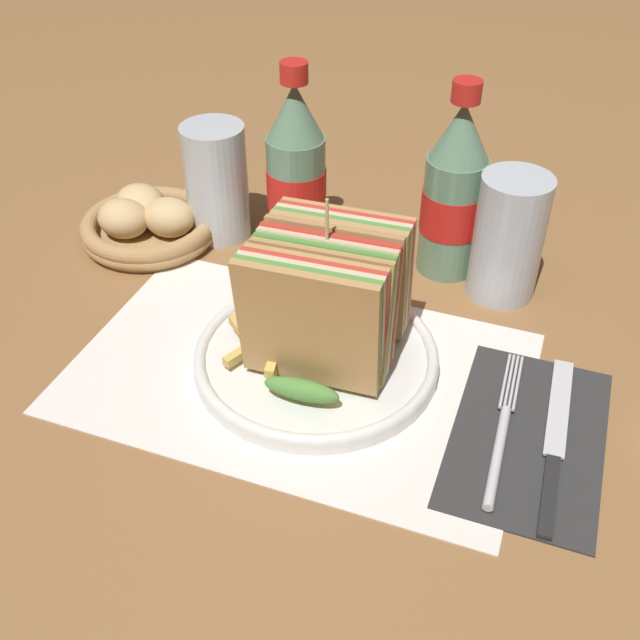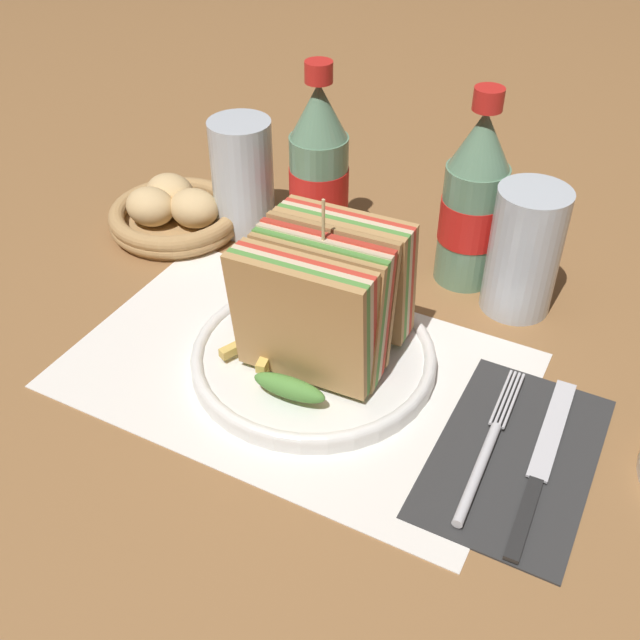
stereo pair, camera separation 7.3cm
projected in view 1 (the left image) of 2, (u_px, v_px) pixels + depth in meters
ground_plane at (321, 357)px, 0.75m from camera, size 4.00×4.00×0.00m
placemat at (299, 372)px, 0.73m from camera, size 0.43×0.28×0.00m
plate_main at (313, 356)px, 0.73m from camera, size 0.24×0.24×0.02m
club_sandwich at (327, 300)px, 0.68m from camera, size 0.13×0.16×0.17m
fries_pile at (271, 341)px, 0.72m from camera, size 0.10×0.09×0.02m
ketchup_blob at (279, 324)px, 0.74m from camera, size 0.05×0.04×0.02m
napkin at (528, 436)px, 0.66m from camera, size 0.13×0.21×0.00m
fork at (501, 439)px, 0.65m from camera, size 0.02×0.19×0.01m
knife at (555, 441)px, 0.65m from camera, size 0.02×0.21×0.00m
coke_bottle_near at (296, 172)px, 0.85m from camera, size 0.07×0.07×0.22m
coke_bottle_far at (454, 194)px, 0.81m from camera, size 0.07×0.07×0.22m
glass_near at (508, 237)px, 0.79m from camera, size 0.07×0.07×0.14m
glass_far at (217, 189)px, 0.89m from camera, size 0.07×0.07×0.14m
bread_basket at (148, 224)px, 0.91m from camera, size 0.16×0.16×0.06m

